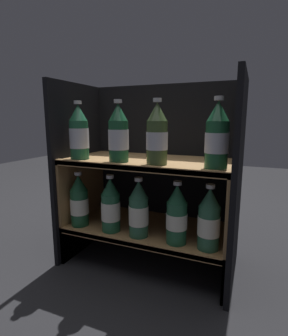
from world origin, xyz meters
TOP-DOWN VIEW (x-y plane):
  - ground_plane at (0.00, 0.00)m, footprint 6.00×6.00m
  - fridge_back_wall at (0.00, 0.37)m, footprint 0.75×0.02m
  - fridge_side_left at (-0.36, 0.18)m, footprint 0.02×0.40m
  - fridge_side_right at (0.36, 0.18)m, footprint 0.02×0.40m
  - shelf_lower at (0.00, 0.17)m, footprint 0.71×0.36m
  - shelf_upper at (0.00, 0.17)m, footprint 0.71×0.36m
  - bottle_upper_front_0 at (-0.28, 0.07)m, footprint 0.08×0.08m
  - bottle_upper_front_1 at (-0.09, 0.07)m, footprint 0.08×0.08m
  - bottle_upper_front_2 at (0.08, 0.07)m, footprint 0.08×0.08m
  - bottle_upper_front_3 at (0.29, 0.07)m, footprint 0.08×0.08m
  - bottle_lower_front_0 at (-0.29, 0.07)m, footprint 0.08×0.08m
  - bottle_lower_front_1 at (-0.13, 0.07)m, footprint 0.08×0.08m
  - bottle_lower_front_2 at (-0.00, 0.07)m, footprint 0.08×0.08m
  - bottle_lower_front_3 at (0.16, 0.07)m, footprint 0.08×0.08m
  - bottle_lower_front_4 at (0.28, 0.07)m, footprint 0.08×0.08m

SIDE VIEW (x-z plane):
  - ground_plane at x=0.00m, z-range 0.00..0.00m
  - shelf_lower at x=0.00m, z-range 0.06..0.23m
  - bottle_lower_front_1 at x=-0.13m, z-range 0.16..0.40m
  - bottle_lower_front_2 at x=0.00m, z-range 0.16..0.40m
  - bottle_lower_front_4 at x=0.28m, z-range 0.16..0.40m
  - bottle_lower_front_0 at x=-0.29m, z-range 0.16..0.40m
  - bottle_lower_front_3 at x=0.16m, z-range 0.16..0.40m
  - shelf_upper at x=0.00m, z-range 0.12..0.60m
  - fridge_back_wall at x=0.00m, z-range 0.00..0.81m
  - fridge_side_left at x=-0.36m, z-range 0.00..0.81m
  - fridge_side_right at x=0.36m, z-range 0.00..0.81m
  - bottle_upper_front_0 at x=-0.28m, z-range 0.46..0.70m
  - bottle_upper_front_1 at x=-0.09m, z-range 0.46..0.71m
  - bottle_upper_front_3 at x=0.29m, z-range 0.46..0.71m
  - bottle_upper_front_2 at x=0.08m, z-range 0.46..0.71m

